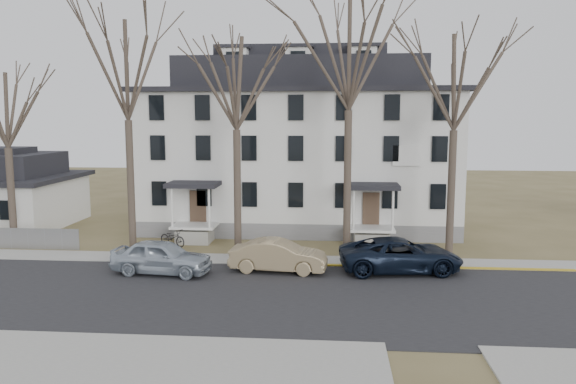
# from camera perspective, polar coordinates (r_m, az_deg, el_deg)

# --- Properties ---
(ground) EXTENTS (120.00, 120.00, 0.00)m
(ground) POSITION_cam_1_polar(r_m,az_deg,el_deg) (21.68, 3.81, -12.49)
(ground) COLOR olive
(ground) RESTS_ON ground
(main_road) EXTENTS (120.00, 10.00, 0.04)m
(main_road) POSITION_cam_1_polar(r_m,az_deg,el_deg) (23.57, 3.88, -10.82)
(main_road) COLOR #27272A
(main_road) RESTS_ON ground
(far_sidewalk) EXTENTS (120.00, 2.00, 0.08)m
(far_sidewalk) POSITION_cam_1_polar(r_m,az_deg,el_deg) (29.32, 4.06, -7.11)
(far_sidewalk) COLOR #A09F97
(far_sidewalk) RESTS_ON ground
(near_sidewalk_left) EXTENTS (20.00, 5.00, 0.08)m
(near_sidewalk_left) POSITION_cam_1_polar(r_m,az_deg,el_deg) (18.96, -22.52, -16.12)
(near_sidewalk_left) COLOR #A09F97
(near_sidewalk_left) RESTS_ON ground
(yellow_curb) EXTENTS (14.00, 0.25, 0.06)m
(yellow_curb) POSITION_cam_1_polar(r_m,az_deg,el_deg) (28.84, 14.11, -7.57)
(yellow_curb) COLOR gold
(yellow_curb) RESTS_ON ground
(boarding_house) EXTENTS (20.80, 12.36, 12.05)m
(boarding_house) POSITION_cam_1_polar(r_m,az_deg,el_deg) (38.43, 1.31, 4.55)
(boarding_house) COLOR slate
(boarding_house) RESTS_ON ground
(small_house) EXTENTS (8.70, 8.70, 5.00)m
(small_house) POSITION_cam_1_polar(r_m,az_deg,el_deg) (42.94, -26.58, -0.13)
(small_house) COLOR silver
(small_house) RESTS_ON ground
(tree_far_left) EXTENTS (8.40, 8.40, 13.72)m
(tree_far_left) POSITION_cam_1_polar(r_m,az_deg,el_deg) (32.32, -16.11, 12.48)
(tree_far_left) COLOR #473B31
(tree_far_left) RESTS_ON ground
(tree_mid_left) EXTENTS (7.80, 7.80, 12.74)m
(tree_mid_left) POSITION_cam_1_polar(r_m,az_deg,el_deg) (30.68, -5.30, 11.62)
(tree_mid_left) COLOR #473B31
(tree_mid_left) RESTS_ON ground
(tree_center) EXTENTS (9.00, 9.00, 14.70)m
(tree_center) POSITION_cam_1_polar(r_m,az_deg,el_deg) (30.38, 6.25, 14.46)
(tree_center) COLOR #473B31
(tree_center) RESTS_ON ground
(tree_mid_right) EXTENTS (7.80, 7.80, 12.74)m
(tree_mid_right) POSITION_cam_1_polar(r_m,az_deg,el_deg) (30.87, 16.67, 11.32)
(tree_mid_right) COLOR #473B31
(tree_mid_right) RESTS_ON ground
(tree_bungalow) EXTENTS (6.60, 6.60, 10.78)m
(tree_bungalow) POSITION_cam_1_polar(r_m,az_deg,el_deg) (35.26, -26.78, 7.91)
(tree_bungalow) COLOR #473B31
(tree_bungalow) RESTS_ON ground
(car_silver) EXTENTS (4.96, 2.45, 1.62)m
(car_silver) POSITION_cam_1_polar(r_m,az_deg,el_deg) (27.52, -12.72, -6.52)
(car_silver) COLOR #ABB8C5
(car_silver) RESTS_ON ground
(car_tan) EXTENTS (4.79, 2.03, 1.54)m
(car_tan) POSITION_cam_1_polar(r_m,az_deg,el_deg) (27.25, -0.99, -6.56)
(car_tan) COLOR #9C8761
(car_tan) RESTS_ON ground
(car_navy) EXTENTS (6.15, 3.40, 1.63)m
(car_navy) POSITION_cam_1_polar(r_m,az_deg,el_deg) (27.74, 11.37, -6.36)
(car_navy) COLOR black
(car_navy) RESTS_ON ground
(bicycle_left) EXTENTS (1.98, 1.52, 1.00)m
(bicycle_left) POSITION_cam_1_polar(r_m,az_deg,el_deg) (33.18, -11.65, -4.62)
(bicycle_left) COLOR black
(bicycle_left) RESTS_ON ground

